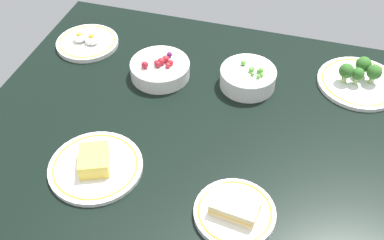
# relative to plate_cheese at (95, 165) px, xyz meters

# --- Properties ---
(dining_table) EXTENTS (1.11, 0.95, 0.04)m
(dining_table) POSITION_rel_plate_cheese_xyz_m (-0.18, -0.20, -0.03)
(dining_table) COLOR black
(dining_table) RESTS_ON ground
(plate_cheese) EXTENTS (0.22, 0.22, 0.05)m
(plate_cheese) POSITION_rel_plate_cheese_xyz_m (0.00, 0.00, 0.00)
(plate_cheese) COLOR white
(plate_cheese) RESTS_ON dining_table
(plate_sandwich) EXTENTS (0.18, 0.18, 0.05)m
(plate_sandwich) POSITION_rel_plate_cheese_xyz_m (-0.34, 0.03, 0.00)
(plate_sandwich) COLOR white
(plate_sandwich) RESTS_ON dining_table
(plate_eggs) EXTENTS (0.19, 0.19, 0.05)m
(plate_eggs) POSITION_rel_plate_cheese_xyz_m (0.23, -0.45, -0.00)
(plate_eggs) COLOR white
(plate_eggs) RESTS_ON dining_table
(bowl_berries) EXTENTS (0.17, 0.17, 0.06)m
(bowl_berries) POSITION_rel_plate_cheese_xyz_m (-0.03, -0.37, 0.01)
(bowl_berries) COLOR white
(bowl_berries) RESTS_ON dining_table
(bowl_peas) EXTENTS (0.16, 0.16, 0.07)m
(bowl_peas) POSITION_rel_plate_cheese_xyz_m (-0.28, -0.40, 0.02)
(bowl_peas) COLOR white
(bowl_peas) RESTS_ON dining_table
(plate_broccoli) EXTENTS (0.23, 0.23, 0.07)m
(plate_broccoli) POSITION_rel_plate_cheese_xyz_m (-0.58, -0.49, 0.00)
(plate_broccoli) COLOR white
(plate_broccoli) RESTS_ON dining_table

